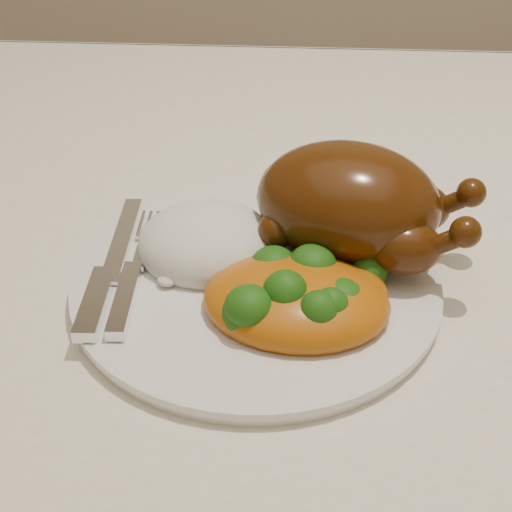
{
  "coord_description": "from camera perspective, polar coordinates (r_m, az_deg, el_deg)",
  "views": [
    {
      "loc": [
        0.01,
        -0.48,
        1.1
      ],
      "look_at": [
        -0.02,
        -0.05,
        0.8
      ],
      "focal_mm": 50.0,
      "sensor_mm": 36.0,
      "label": 1
    }
  ],
  "objects": [
    {
      "name": "rice_mound",
      "position": [
        0.55,
        -3.86,
        0.94
      ],
      "size": [
        0.11,
        0.1,
        0.06
      ],
      "rotation": [
        0.0,
        0.0,
        -0.02
      ],
      "color": "white",
      "rests_on": "dinner_plate"
    },
    {
      "name": "dinner_plate",
      "position": [
        0.54,
        0.0,
        -2.26
      ],
      "size": [
        0.34,
        0.34,
        0.01
      ],
      "primitive_type": "cylinder",
      "rotation": [
        0.0,
        0.0,
        -0.31
      ],
      "color": "white",
      "rests_on": "tablecloth"
    },
    {
      "name": "tablecloth",
      "position": [
        0.6,
        1.81,
        -2.13
      ],
      "size": [
        1.73,
        1.03,
        0.18
      ],
      "color": "white",
      "rests_on": "dining_table"
    },
    {
      "name": "roast_chicken",
      "position": [
        0.54,
        7.76,
        4.16
      ],
      "size": [
        0.18,
        0.14,
        0.09
      ],
      "rotation": [
        0.0,
        0.0,
        -0.24
      ],
      "color": "#4B2708",
      "rests_on": "dinner_plate"
    },
    {
      "name": "cutlery",
      "position": [
        0.53,
        -11.02,
        -1.83
      ],
      "size": [
        0.04,
        0.18,
        0.01
      ],
      "rotation": [
        0.0,
        0.0,
        0.05
      ],
      "color": "silver",
      "rests_on": "dinner_plate"
    },
    {
      "name": "dining_table",
      "position": [
        0.64,
        1.69,
        -7.36
      ],
      "size": [
        1.6,
        0.9,
        0.76
      ],
      "color": "brown",
      "rests_on": "floor"
    },
    {
      "name": "mac_and_cheese",
      "position": [
        0.5,
        3.66,
        -3.33
      ],
      "size": [
        0.14,
        0.11,
        0.05
      ],
      "rotation": [
        0.0,
        0.0,
        -0.08
      ],
      "color": "#B3540B",
      "rests_on": "dinner_plate"
    }
  ]
}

